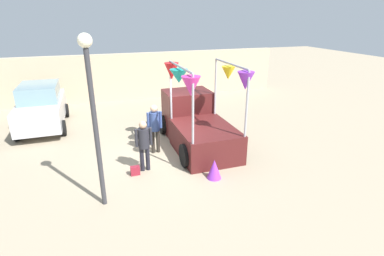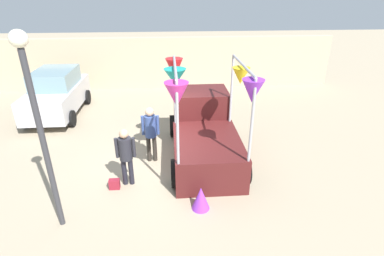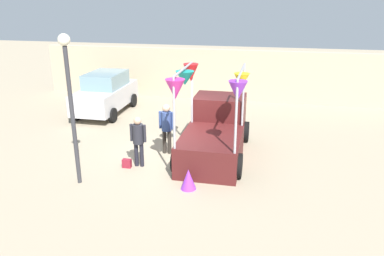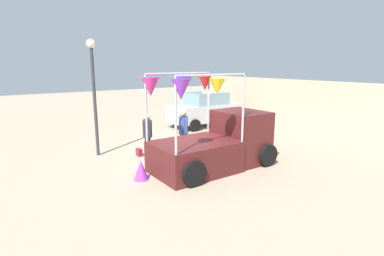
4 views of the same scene
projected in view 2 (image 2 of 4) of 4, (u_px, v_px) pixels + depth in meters
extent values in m
plane|color=gray|center=(158.00, 164.00, 9.16)|extent=(60.00, 60.00, 0.00)
cube|color=#4C1919|center=(207.00, 155.00, 8.68)|extent=(1.90, 2.60, 1.00)
cube|color=#4C1919|center=(200.00, 115.00, 10.32)|extent=(1.80, 1.40, 1.80)
cube|color=#8CB2C6|center=(200.00, 103.00, 10.12)|extent=(1.76, 1.37, 0.60)
cylinder|color=black|center=(173.00, 126.00, 10.79)|extent=(0.22, 0.76, 0.76)
cylinder|color=black|center=(225.00, 124.00, 10.92)|extent=(0.22, 0.76, 0.76)
cylinder|color=black|center=(175.00, 173.00, 8.04)|extent=(0.22, 0.76, 0.76)
cylinder|color=black|center=(245.00, 170.00, 8.17)|extent=(0.22, 0.76, 0.76)
cylinder|color=#A5A5AD|center=(175.00, 91.00, 9.06)|extent=(0.07, 0.07, 2.10)
cylinder|color=#A5A5AD|center=(231.00, 90.00, 9.18)|extent=(0.07, 0.07, 2.10)
cylinder|color=#A5A5AD|center=(177.00, 125.00, 6.86)|extent=(0.07, 0.07, 2.10)
cylinder|color=#A5A5AD|center=(252.00, 122.00, 6.98)|extent=(0.07, 0.07, 2.10)
cylinder|color=#A5A5AD|center=(175.00, 67.00, 7.51)|extent=(0.07, 2.44, 0.07)
cylinder|color=#A5A5AD|center=(243.00, 65.00, 7.63)|extent=(0.07, 2.44, 0.07)
cone|color=#D83399|center=(177.00, 95.00, 6.73)|extent=(0.67, 0.67, 0.58)
cone|color=purple|center=(253.00, 91.00, 6.83)|extent=(0.72, 0.72, 0.55)
cone|color=teal|center=(175.00, 77.00, 7.80)|extent=(0.83, 0.83, 0.44)
cone|color=yellow|center=(241.00, 76.00, 7.92)|extent=(0.53, 0.53, 0.44)
cone|color=red|center=(174.00, 69.00, 8.59)|extent=(0.56, 0.56, 0.59)
cube|color=#B7B7BC|center=(57.00, 97.00, 12.39)|extent=(1.70, 4.00, 0.90)
cube|color=#72939E|center=(55.00, 78.00, 12.19)|extent=(1.50, 2.10, 0.66)
cylinder|color=black|center=(49.00, 98.00, 13.65)|extent=(0.18, 0.64, 0.64)
cylinder|color=black|center=(87.00, 97.00, 13.77)|extent=(0.18, 0.64, 0.64)
cylinder|color=black|center=(26.00, 120.00, 11.40)|extent=(0.18, 0.64, 0.64)
cylinder|color=black|center=(72.00, 119.00, 11.51)|extent=(0.18, 0.64, 0.64)
cylinder|color=black|center=(124.00, 172.00, 8.08)|extent=(0.13, 0.13, 0.79)
cylinder|color=black|center=(131.00, 171.00, 8.10)|extent=(0.13, 0.13, 0.79)
cylinder|color=#26262D|center=(125.00, 149.00, 7.79)|extent=(0.34, 0.34, 0.62)
sphere|color=tan|center=(124.00, 134.00, 7.61)|extent=(0.24, 0.24, 0.24)
cylinder|color=#26262D|center=(117.00, 148.00, 7.76)|extent=(0.09, 0.09, 0.56)
cylinder|color=#26262D|center=(134.00, 147.00, 7.79)|extent=(0.09, 0.09, 0.56)
cylinder|color=#2D2823|center=(149.00, 149.00, 9.18)|extent=(0.13, 0.13, 0.84)
cylinder|color=#2D2823|center=(155.00, 148.00, 9.19)|extent=(0.13, 0.13, 0.84)
cylinder|color=#33477F|center=(150.00, 126.00, 8.86)|extent=(0.34, 0.34, 0.67)
sphere|color=tan|center=(149.00, 112.00, 8.66)|extent=(0.25, 0.25, 0.25)
cylinder|color=#33477F|center=(143.00, 125.00, 8.83)|extent=(0.09, 0.09, 0.60)
cylinder|color=#33477F|center=(158.00, 125.00, 8.86)|extent=(0.09, 0.09, 0.60)
cube|color=maroon|center=(114.00, 184.00, 7.99)|extent=(0.28, 0.16, 0.28)
cylinder|color=#333338|center=(45.00, 148.00, 6.02)|extent=(0.12, 0.12, 3.95)
sphere|color=#F2EDCC|center=(18.00, 39.00, 5.11)|extent=(0.32, 0.32, 0.32)
cube|color=tan|center=(161.00, 63.00, 15.66)|extent=(18.00, 0.36, 2.60)
cone|color=purple|center=(201.00, 198.00, 7.21)|extent=(0.61, 0.61, 0.60)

